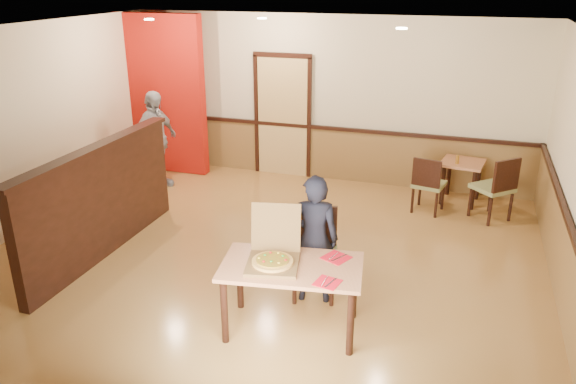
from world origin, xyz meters
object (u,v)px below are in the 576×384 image
Objects in this scene: main_table at (292,275)px; passerby at (155,140)px; side_chair_right at (497,186)px; side_chair_left at (428,183)px; pizza_box at (273,257)px; diner at (314,239)px; diner_chair at (315,249)px; side_table at (462,172)px; condiment at (457,160)px.

main_table is 0.90× the size of passerby.
side_chair_right is at bearing -75.62° from passerby.
pizza_box is (-1.21, -3.53, 0.32)m from side_chair_left.
side_chair_left is at bearing 64.79° from main_table.
passerby is (-5.40, -0.30, 0.29)m from side_chair_right.
pizza_box is (-2.18, -3.54, 0.27)m from side_chair_right.
side_chair_left is 0.54× the size of passerby.
main_table is 2.17× the size of pizza_box.
diner is at bearing -115.63° from passerby.
diner_chair reaches higher than main_table.
side_table is (1.47, 3.34, -0.04)m from diner_chair.
side_chair_right is 5.41m from passerby.
diner is (-0.98, -2.88, 0.25)m from side_chair_left.
passerby reaches higher than side_chair_right.
pizza_box reaches higher than condiment.
diner is (0.05, 0.63, 0.10)m from main_table.
main_table is 11.06× the size of condiment.
diner reaches higher than side_table.
passerby is at bearing -170.92° from condiment.
passerby reaches higher than side_chair_left.
diner reaches higher than side_chair_left.
side_chair_left is 1.25× the size of side_table.
side_table is (1.49, 4.12, -0.13)m from main_table.
diner is 3.62m from condiment.
main_table is 1.68× the size of side_chair_left.
diner_chair is 0.24m from diner.
diner is 0.89× the size of passerby.
side_table is (0.46, 0.61, 0.02)m from side_chair_left.
passerby reaches higher than diner_chair.
main_table is 4.04m from side_chair_right.
diner is at bearing -111.95° from condiment.
diner_chair is 0.87m from pizza_box.
side_chair_left is at bearing -128.20° from condiment.
diner is (0.03, -0.15, 0.19)m from diner_chair.
side_table is at bearing 61.24° from main_table.
diner_chair is (0.03, 0.78, -0.09)m from main_table.
side_table is 3.78m from diner.
pizza_box is 4.31m from condiment.
pizza_box is at bearing -123.97° from passerby.
side_chair_right is at bearing 46.06° from pizza_box.
side_chair_left is (1.03, 3.50, -0.15)m from main_table.
condiment is (1.41, 3.98, 0.11)m from main_table.
condiment is at bearing 54.23° from diner_chair.
pizza_box reaches higher than side_chair_left.
side_chair_left is at bearing -75.08° from passerby.
side_chair_right reaches higher than condiment.
diner is at bearing -91.88° from diner_chair.
side_table is 0.29m from condiment.
side_chair_left is 0.66m from condiment.
diner_chair is 2.90m from side_chair_left.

